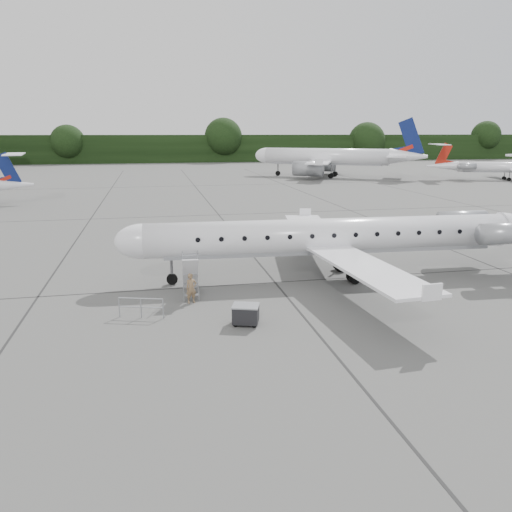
{
  "coord_description": "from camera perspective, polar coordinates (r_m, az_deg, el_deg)",
  "views": [
    {
      "loc": [
        -12.57,
        -22.2,
        8.86
      ],
      "look_at": [
        -7.23,
        3.54,
        2.3
      ],
      "focal_mm": 35.0,
      "sensor_mm": 36.0,
      "label": 1
    }
  ],
  "objects": [
    {
      "name": "ground",
      "position": [
        27.01,
        16.87,
        -5.77
      ],
      "size": [
        320.0,
        320.0,
        0.0
      ],
      "primitive_type": "plane",
      "color": "#5F5F5D",
      "rests_on": "ground"
    },
    {
      "name": "treeline",
      "position": [
        152.8,
        -7.15,
        12.08
      ],
      "size": [
        260.0,
        4.0,
        8.0
      ],
      "primitive_type": "cube",
      "color": "black",
      "rests_on": "ground"
    },
    {
      "name": "main_regional_jet",
      "position": [
        30.79,
        8.68,
        4.24
      ],
      "size": [
        30.0,
        22.29,
        7.44
      ],
      "primitive_type": null,
      "rotation": [
        0.0,
        0.0,
        -0.05
      ],
      "color": "white",
      "rests_on": "ground"
    },
    {
      "name": "airstair",
      "position": [
        27.8,
        -7.51,
        -2.18
      ],
      "size": [
        0.96,
        2.31,
        2.33
      ],
      "primitive_type": null,
      "rotation": [
        0.0,
        0.0,
        -0.05
      ],
      "color": "white",
      "rests_on": "ground"
    },
    {
      "name": "passenger",
      "position": [
        26.67,
        -7.41,
        -3.69
      ],
      "size": [
        0.67,
        0.52,
        1.61
      ],
      "primitive_type": "imported",
      "rotation": [
        0.0,
        0.0,
        0.25
      ],
      "color": "#7E6345",
      "rests_on": "ground"
    },
    {
      "name": "safety_railing",
      "position": [
        25.09,
        -13.0,
        -5.83
      ],
      "size": [
        2.13,
        0.72,
        1.0
      ],
      "primitive_type": null,
      "rotation": [
        0.0,
        0.0,
        -0.3
      ],
      "color": "#95989D",
      "rests_on": "ground"
    },
    {
      "name": "baggage_cart",
      "position": [
        23.64,
        -1.18,
        -6.66
      ],
      "size": [
        1.43,
        1.28,
        1.03
      ],
      "primitive_type": null,
      "rotation": [
        0.0,
        0.0,
        -0.32
      ],
      "color": "black",
      "rests_on": "ground"
    },
    {
      "name": "bg_narrowbody",
      "position": [
        102.22,
        8.02,
        12.09
      ],
      "size": [
        38.78,
        35.7,
        11.34
      ],
      "primitive_type": null,
      "rotation": [
        0.0,
        0.0,
        -0.54
      ],
      "color": "white",
      "rests_on": "ground"
    }
  ]
}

